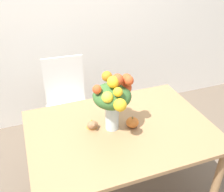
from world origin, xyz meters
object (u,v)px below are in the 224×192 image
at_px(pumpkin, 132,122).
at_px(dining_chair_near_window, 68,105).
at_px(flower_vase, 113,97).
at_px(turkey_figurine, 92,124).

relative_size(pumpkin, dining_chair_near_window, 0.10).
distance_m(flower_vase, turkey_figurine, 0.28).
bearing_deg(dining_chair_near_window, flower_vase, -73.00).
relative_size(flower_vase, turkey_figurine, 3.97).
bearing_deg(flower_vase, pumpkin, -11.16).
distance_m(turkey_figurine, dining_chair_near_window, 0.79).
bearing_deg(dining_chair_near_window, turkey_figurine, -82.67).
relative_size(turkey_figurine, dining_chair_near_window, 0.12).
xyz_separation_m(turkey_figurine, dining_chair_near_window, (-0.05, 0.74, -0.28)).
height_order(turkey_figurine, dining_chair_near_window, dining_chair_near_window).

